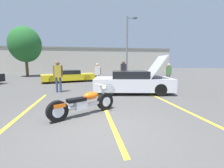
# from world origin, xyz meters

# --- Properties ---
(ground_plane) EXTENTS (80.00, 80.00, 0.00)m
(ground_plane) POSITION_xyz_m (0.00, 0.00, 0.00)
(ground_plane) COLOR #514F4C
(parking_stripe_foreground) EXTENTS (0.12, 5.88, 0.01)m
(parking_stripe_foreground) POSITION_xyz_m (-2.44, 1.66, 0.00)
(parking_stripe_foreground) COLOR yellow
(parking_stripe_foreground) RESTS_ON ground
(parking_stripe_middle) EXTENTS (0.12, 5.88, 0.01)m
(parking_stripe_middle) POSITION_xyz_m (0.32, 1.66, 0.00)
(parking_stripe_middle) COLOR yellow
(parking_stripe_middle) RESTS_ON ground
(parking_stripe_back) EXTENTS (0.12, 5.88, 0.01)m
(parking_stripe_back) POSITION_xyz_m (3.08, 1.66, 0.00)
(parking_stripe_back) COLOR yellow
(parking_stripe_back) RESTS_ON ground
(far_building) EXTENTS (32.00, 4.20, 4.40)m
(far_building) POSITION_xyz_m (0.00, 25.98, 2.34)
(far_building) COLOR #B2AD9E
(far_building) RESTS_ON ground
(light_pole) EXTENTS (1.21, 0.28, 6.78)m
(light_pole) POSITION_xyz_m (4.46, 13.35, 3.77)
(light_pole) COLOR slate
(light_pole) RESTS_ON ground
(tree_background) EXTENTS (3.65, 3.65, 5.95)m
(tree_background) POSITION_xyz_m (-7.41, 16.38, 3.84)
(tree_background) COLOR brown
(tree_background) RESTS_ON ground
(motorcycle) EXTENTS (2.09, 1.29, 0.94)m
(motorcycle) POSITION_xyz_m (-0.44, 1.16, 0.38)
(motorcycle) COLOR black
(motorcycle) RESTS_ON ground
(show_car_hood_open) EXTENTS (4.46, 2.54, 2.06)m
(show_car_hood_open) POSITION_xyz_m (2.22, 4.33, 0.61)
(show_car_hood_open) COLOR silver
(show_car_hood_open) RESTS_ON ground
(parked_car_right_row) EXTENTS (4.88, 2.87, 1.03)m
(parked_car_right_row) POSITION_xyz_m (-1.83, 10.11, 0.51)
(parked_car_right_row) COLOR yellow
(parked_car_right_row) RESTS_ON ground
(spectator_near_motorcycle) EXTENTS (0.52, 0.21, 1.64)m
(spectator_near_motorcycle) POSITION_xyz_m (0.47, 7.05, 0.97)
(spectator_near_motorcycle) COLOR brown
(spectator_near_motorcycle) RESTS_ON ground
(spectator_by_show_car) EXTENTS (0.52, 0.24, 1.85)m
(spectator_by_show_car) POSITION_xyz_m (2.76, 8.52, 1.12)
(spectator_by_show_car) COLOR brown
(spectator_by_show_car) RESTS_ON ground
(spectator_midground) EXTENTS (0.52, 0.21, 1.62)m
(spectator_midground) POSITION_xyz_m (5.78, 6.76, 0.96)
(spectator_midground) COLOR gray
(spectator_midground) RESTS_ON ground
(spectator_far_lot) EXTENTS (0.52, 0.23, 1.76)m
(spectator_far_lot) POSITION_xyz_m (-1.89, 5.24, 1.06)
(spectator_far_lot) COLOR #38476B
(spectator_far_lot) RESTS_ON ground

